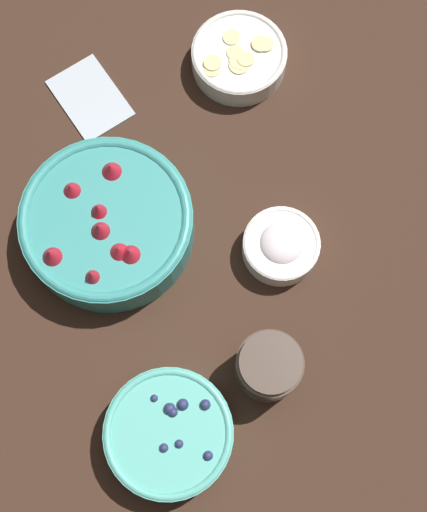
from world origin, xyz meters
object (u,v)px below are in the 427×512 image
bowl_blueberries (169,433)px  bowl_cream (281,246)px  bowl_bananas (239,57)px  bowl_strawberries (107,223)px  jar_chocolate (268,367)px

bowl_blueberries → bowl_cream: size_ratio=1.55×
bowl_blueberries → bowl_bananas: bowl_blueberries is taller
bowl_strawberries → bowl_cream: size_ratio=2.22×
bowl_blueberries → bowl_bananas: bearing=-25.3°
bowl_blueberries → bowl_bananas: (0.53, -0.25, -0.01)m
bowl_bananas → jar_chocolate: size_ratio=1.57×
bowl_strawberries → bowl_cream: 0.26m
bowl_bananas → bowl_cream: bearing=175.0°
bowl_blueberries → bowl_bananas: size_ratio=1.16×
bowl_blueberries → bowl_cream: bearing=-46.2°
bowl_bananas → bowl_cream: 0.32m
bowl_blueberries → jar_chocolate: (0.05, -0.15, 0.01)m
bowl_bananas → bowl_blueberries: bearing=154.7°
bowl_strawberries → bowl_cream: bowl_strawberries is taller
jar_chocolate → bowl_strawberries: bearing=32.2°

